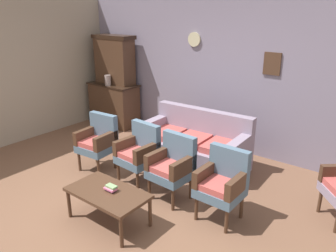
{
  "coord_description": "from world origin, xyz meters",
  "views": [
    {
      "loc": [
        2.84,
        -2.64,
        2.49
      ],
      "look_at": [
        0.03,
        0.99,
        0.85
      ],
      "focal_mm": 35.37,
      "sensor_mm": 36.0,
      "label": 1
    }
  ],
  "objects": [
    {
      "name": "armchair_near_cabinet",
      "position": [
        -1.05,
        0.55,
        0.5
      ],
      "size": [
        0.56,
        0.53,
        0.9
      ],
      "color": "slate",
      "rests_on": "ground"
    },
    {
      "name": "armchair_near_couch_end",
      "position": [
        -0.24,
        0.63,
        0.5
      ],
      "size": [
        0.56,
        0.53,
        0.9
      ],
      "color": "slate",
      "rests_on": "ground"
    },
    {
      "name": "coffee_table",
      "position": [
        0.15,
        -0.35,
        0.38
      ],
      "size": [
        1.0,
        0.56,
        0.42
      ],
      "color": "#472D1E",
      "rests_on": "ground"
    },
    {
      "name": "vase_on_cabinet",
      "position": [
        -2.44,
        2.07,
        1.04
      ],
      "size": [
        0.13,
        0.13,
        0.22
      ],
      "primitive_type": "cylinder",
      "color": "#A4908B",
      "rests_on": "side_cabinet"
    },
    {
      "name": "floral_couch",
      "position": [
        0.09,
        1.63,
        0.33
      ],
      "size": [
        1.8,
        0.87,
        0.9
      ],
      "color": "gray",
      "rests_on": "ground"
    },
    {
      "name": "cabinet_upper_hutch",
      "position": [
        -2.48,
        2.33,
        1.45
      ],
      "size": [
        0.99,
        0.38,
        1.03
      ],
      "color": "#472D1E",
      "rests_on": "side_cabinet"
    },
    {
      "name": "armchair_by_doorway",
      "position": [
        0.42,
        0.57,
        0.5
      ],
      "size": [
        0.54,
        0.51,
        0.9
      ],
      "color": "slate",
      "rests_on": "ground"
    },
    {
      "name": "book_stack_on_table",
      "position": [
        0.17,
        -0.31,
        0.46
      ],
      "size": [
        0.15,
        0.1,
        0.07
      ],
      "color": "#8C619B",
      "rests_on": "coffee_table"
    },
    {
      "name": "ground_plane",
      "position": [
        0.0,
        0.0,
        0.0
      ],
      "size": [
        7.68,
        7.68,
        0.0
      ],
      "primitive_type": "plane",
      "color": "brown"
    },
    {
      "name": "armchair_row_middle",
      "position": [
        1.19,
        0.57,
        0.5
      ],
      "size": [
        0.53,
        0.5,
        0.9
      ],
      "color": "slate",
      "rests_on": "ground"
    },
    {
      "name": "side_cabinet",
      "position": [
        -2.48,
        2.25,
        0.47
      ],
      "size": [
        1.16,
        0.55,
        0.93
      ],
      "color": "#472D1E",
      "rests_on": "ground"
    },
    {
      "name": "wall_back_with_decor",
      "position": [
        0.0,
        2.63,
        1.35
      ],
      "size": [
        6.4,
        0.09,
        2.7
      ],
      "color": "gray",
      "rests_on": "ground"
    }
  ]
}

